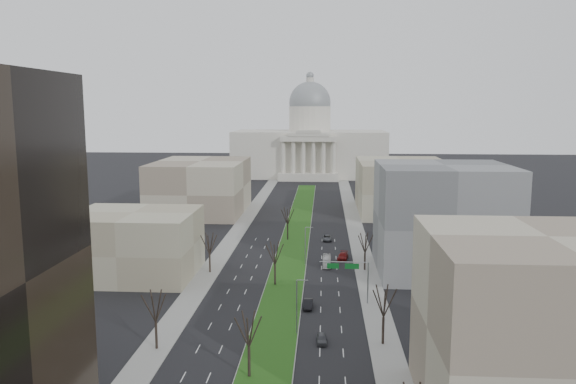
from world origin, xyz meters
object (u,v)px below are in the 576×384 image
at_px(car_grey_near, 322,339).
at_px(car_red, 343,256).
at_px(car_black, 308,304).
at_px(car_grey_far, 327,238).
at_px(box_van, 327,261).

xyz_separation_m(car_grey_near, car_red, (4.85, 48.86, 0.13)).
relative_size(car_black, car_grey_far, 0.90).
distance_m(car_red, box_van, 6.74).
bearing_deg(box_van, car_grey_near, -90.43).
distance_m(car_grey_near, box_van, 43.38).
bearing_deg(car_grey_near, car_red, 82.27).
xyz_separation_m(car_red, box_van, (-3.90, -5.49, 0.26)).
distance_m(car_grey_near, car_black, 15.42).
distance_m(car_grey_near, car_red, 49.10).
xyz_separation_m(car_black, box_van, (3.51, 28.16, 0.28)).
bearing_deg(car_black, car_grey_far, 86.69).
distance_m(car_black, car_grey_far, 53.16).
bearing_deg(car_red, box_van, -116.41).
bearing_deg(car_grey_near, car_grey_far, 86.97).
bearing_deg(car_grey_near, box_van, 86.68).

